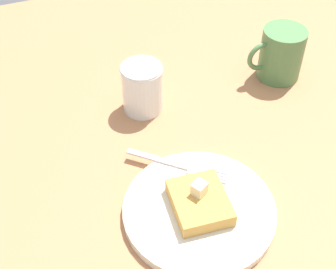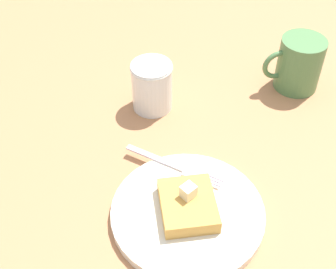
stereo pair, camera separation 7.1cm
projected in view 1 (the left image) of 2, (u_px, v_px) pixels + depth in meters
The scene contains 7 objects.
table_surface at pixel (186, 173), 73.14cm from camera, with size 123.13×123.13×2.76cm, color #AA7249.
plate at pixel (199, 210), 65.37cm from camera, with size 21.40×21.40×1.45cm.
toast_slice_center at pixel (200, 202), 64.16cm from camera, with size 7.41×8.73×2.24cm, color gold.
butter_pat_primary at pixel (199, 188), 63.26cm from camera, with size 1.90×1.71×1.90cm, color beige.
fork at pixel (182, 166), 70.16cm from camera, with size 12.83×11.79×0.36cm.
syrup_jar at pixel (142, 90), 79.40cm from camera, with size 7.12×7.12×8.76cm.
coffee_mug at pixel (280, 54), 85.43cm from camera, with size 11.03×7.91×9.76cm.
Camera 1 is at (20.10, 43.71, 56.88)cm, focal length 50.00 mm.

